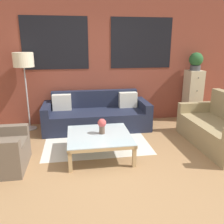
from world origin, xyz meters
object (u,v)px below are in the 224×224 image
Objects in this scene: potted_plant at (196,61)px; drawer_cabinet at (192,96)px; settee_vintage at (221,130)px; flower_vase at (102,125)px; couch_dark at (97,116)px; floor_lamp at (24,63)px; coffee_table at (99,137)px.

drawer_cabinet is at bearing -90.00° from potted_plant.
potted_plant reaches higher than drawer_cabinet.
settee_vintage reaches higher than flower_vase.
drawer_cabinet is (2.33, 0.22, 0.32)m from couch_dark.
couch_dark is 8.81× the size of flower_vase.
floor_lamp is 1.36× the size of drawer_cabinet.
floor_lamp is 3.86m from drawer_cabinet.
drawer_cabinet is 2.93× the size of potted_plant.
potted_plant reaches higher than flower_vase.
flower_vase is at bearing 37.86° from coffee_table.
settee_vintage is 2.20m from coffee_table.
coffee_table is 3.08m from potted_plant.
potted_plant is 1.60× the size of flower_vase.
flower_vase is at bearing 179.61° from settee_vintage.
couch_dark is at bearing 88.48° from flower_vase.
floor_lamp is at bearing 134.04° from flower_vase.
flower_vase is (-2.36, -1.51, -0.08)m from drawer_cabinet.
settee_vintage is at bearing 0.70° from coffee_table.
drawer_cabinet reaches higher than coffee_table.
drawer_cabinet is at bearing 32.65° from flower_vase.
settee_vintage is at bearing -98.13° from potted_plant.
settee_vintage is at bearing -22.49° from floor_lamp.
couch_dark is 1.31m from flower_vase.
floor_lamp reaches higher than potted_plant.
floor_lamp is at bearing 173.46° from couch_dark.
floor_lamp is (-1.36, 1.50, 1.10)m from coffee_table.
coffee_table is (-0.09, -1.33, 0.04)m from couch_dark.
flower_vase is (1.41, -1.46, -0.91)m from floor_lamp.
couch_dark is 1.34× the size of settee_vintage.
drawer_cabinet is 0.81m from potted_plant.
coffee_table is 0.63× the size of floor_lamp.
couch_dark is 2.19× the size of coffee_table.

